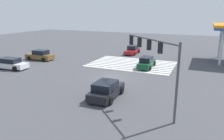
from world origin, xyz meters
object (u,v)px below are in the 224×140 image
Objects in this scene: car_2 at (10,64)px; car_3 at (147,62)px; car_4 at (106,90)px; car_1 at (40,55)px; car_0 at (132,50)px; traffic_signal_mast at (155,54)px.

car_2 is 19.03m from car_3.
car_4 is (0.50, 12.49, 0.02)m from car_3.
car_1 is at bearing 95.62° from car_3.
car_3 is (-5.14, 9.15, 0.03)m from car_0.
car_3 is at bearing -3.38° from car_4.
car_4 is at bearing 176.79° from car_3.
car_0 is 22.13m from car_4.
car_3 is (-17.16, -8.24, -0.01)m from car_2.
car_0 is at bearing -138.56° from car_1.
car_0 is at bearing -22.70° from traffic_signal_mast.
traffic_signal_mast reaches higher than car_4.
car_3 is (-17.40, -1.99, -0.02)m from car_1.
car_4 is (-16.89, 10.50, -0.00)m from car_1.
car_0 is 1.02× the size of car_3.
car_0 is (9.01, -21.96, -3.77)m from traffic_signal_mast.
car_2 is (21.02, -4.57, -3.73)m from traffic_signal_mast.
traffic_signal_mast reaches higher than car_0.
car_2 is at bearing -35.80° from car_0.
car_2 is 1.09× the size of car_4.
car_3 is at bearing 28.17° from car_0.
car_3 is at bearing -28.20° from traffic_signal_mast.
car_1 is 17.51m from car_3.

